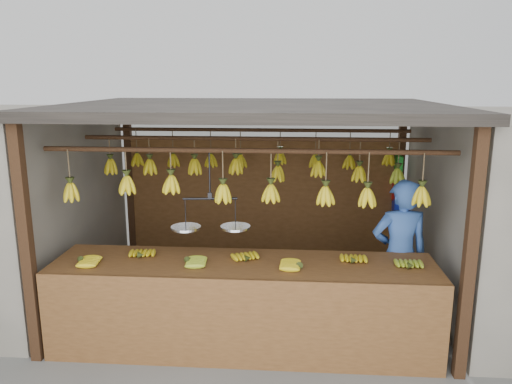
{
  "coord_description": "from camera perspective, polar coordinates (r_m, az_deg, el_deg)",
  "views": [
    {
      "loc": [
        0.45,
        -5.73,
        2.67
      ],
      "look_at": [
        0.0,
        0.3,
        1.3
      ],
      "focal_mm": 35.0,
      "sensor_mm": 36.0,
      "label": 1
    }
  ],
  "objects": [
    {
      "name": "ground",
      "position": [
        6.33,
        -0.21,
        -12.16
      ],
      "size": [
        80.0,
        80.0,
        0.0
      ],
      "primitive_type": "plane",
      "color": "#5B5B57"
    },
    {
      "name": "bag_bundles",
      "position": [
        7.43,
        15.73,
        -0.86
      ],
      "size": [
        0.08,
        0.26,
        1.28
      ],
      "color": "#199926",
      "rests_on": "ground"
    },
    {
      "name": "balance_scale",
      "position": [
        5.0,
        -5.21,
        -3.64
      ],
      "size": [
        0.78,
        0.34,
        0.79
      ],
      "color": "black",
      "rests_on": "ground"
    },
    {
      "name": "hanging_bananas",
      "position": [
        5.84,
        -0.17,
        2.27
      ],
      "size": [
        3.65,
        2.25,
        0.39
      ],
      "color": "gold",
      "rests_on": "ground"
    },
    {
      "name": "vendor",
      "position": [
        5.56,
        16.07,
        -7.02
      ],
      "size": [
        0.66,
        0.48,
        1.66
      ],
      "primitive_type": "imported",
      "rotation": [
        0.0,
        0.0,
        3.28
      ],
      "color": "#3359A5",
      "rests_on": "ground"
    },
    {
      "name": "counter",
      "position": [
        4.92,
        -1.58,
        -10.65
      ],
      "size": [
        3.8,
        0.86,
        0.96
      ],
      "color": "brown",
      "rests_on": "ground"
    },
    {
      "name": "stall",
      "position": [
        6.11,
        0.02,
        6.21
      ],
      "size": [
        4.3,
        3.3,
        2.4
      ],
      "color": "black",
      "rests_on": "ground"
    }
  ]
}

